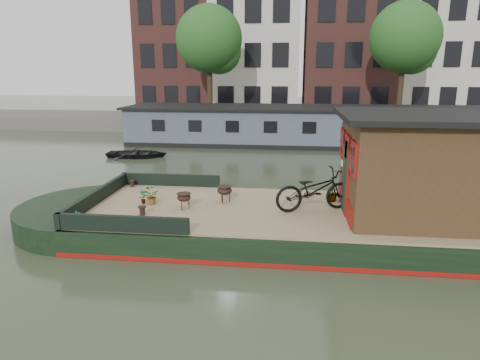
# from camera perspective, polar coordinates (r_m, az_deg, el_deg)

# --- Properties ---
(ground) EXTENTS (120.00, 120.00, 0.00)m
(ground) POSITION_cam_1_polar(r_m,az_deg,el_deg) (11.01, 11.27, -7.30)
(ground) COLOR #2D3522
(ground) RESTS_ON ground
(houseboat_hull) EXTENTS (14.01, 4.02, 0.60)m
(houseboat_hull) POSITION_cam_1_polar(r_m,az_deg,el_deg) (10.88, 4.30, -5.78)
(houseboat_hull) COLOR black
(houseboat_hull) RESTS_ON ground
(houseboat_deck) EXTENTS (11.80, 3.80, 0.05)m
(houseboat_deck) POSITION_cam_1_polar(r_m,az_deg,el_deg) (10.80, 11.43, -4.21)
(houseboat_deck) COLOR #96845C
(houseboat_deck) RESTS_ON houseboat_hull
(bow_bulwark) EXTENTS (3.00, 4.00, 0.35)m
(bow_bulwark) POSITION_cam_1_polar(r_m,az_deg,el_deg) (11.48, -14.64, -2.25)
(bow_bulwark) COLOR black
(bow_bulwark) RESTS_ON houseboat_deck
(cabin) EXTENTS (4.00, 3.50, 2.42)m
(cabin) POSITION_cam_1_polar(r_m,az_deg,el_deg) (10.89, 23.30, 1.88)
(cabin) COLOR black
(cabin) RESTS_ON houseboat_deck
(bicycle) EXTENTS (2.10, 1.35, 1.04)m
(bicycle) POSITION_cam_1_polar(r_m,az_deg,el_deg) (10.66, 9.86, -1.30)
(bicycle) COLOR black
(bicycle) RESTS_ON houseboat_deck
(potted_plant_a) EXTENTS (0.25, 0.23, 0.39)m
(potted_plant_a) POSITION_cam_1_polar(r_m,az_deg,el_deg) (11.40, -12.84, -2.15)
(potted_plant_a) COLOR brown
(potted_plant_a) RESTS_ON houseboat_deck
(potted_plant_c) EXTENTS (0.39, 0.34, 0.43)m
(potted_plant_c) POSITION_cam_1_polar(r_m,az_deg,el_deg) (11.29, -11.84, -2.14)
(potted_plant_c) COLOR maroon
(potted_plant_c) RESTS_ON houseboat_deck
(potted_plant_d) EXTENTS (0.27, 0.27, 0.47)m
(potted_plant_d) POSITION_cam_1_polar(r_m,az_deg,el_deg) (11.55, 12.17, -1.69)
(potted_plant_d) COLOR brown
(potted_plant_d) RESTS_ON houseboat_deck
(potted_plant_e) EXTENTS (0.20, 0.21, 0.34)m
(potted_plant_e) POSITION_cam_1_polar(r_m,az_deg,el_deg) (10.23, -20.86, -4.81)
(potted_plant_e) COLOR brown
(potted_plant_e) RESTS_ON houseboat_deck
(brazier_front) EXTENTS (0.46, 0.46, 0.41)m
(brazier_front) POSITION_cam_1_polar(r_m,az_deg,el_deg) (10.77, -7.48, -2.81)
(brazier_front) COLOR black
(brazier_front) RESTS_ON houseboat_deck
(brazier_rear) EXTENTS (0.41, 0.41, 0.44)m
(brazier_rear) POSITION_cam_1_polar(r_m,az_deg,el_deg) (11.23, -2.07, -1.90)
(brazier_rear) COLOR black
(brazier_rear) RESTS_ON houseboat_deck
(bollard_port) EXTENTS (0.18, 0.18, 0.20)m
(bollard_port) POSITION_cam_1_polar(r_m,az_deg,el_deg) (13.17, -14.18, -0.44)
(bollard_port) COLOR black
(bollard_port) RESTS_ON houseboat_deck
(bollard_stbd) EXTENTS (0.20, 0.20, 0.22)m
(bollard_stbd) POSITION_cam_1_polar(r_m,az_deg,el_deg) (10.52, -12.90, -4.01)
(bollard_stbd) COLOR black
(bollard_stbd) RESTS_ON houseboat_deck
(dinghy) EXTENTS (3.02, 2.26, 0.60)m
(dinghy) POSITION_cam_1_polar(r_m,az_deg,el_deg) (21.16, -13.55, 3.80)
(dinghy) COLOR black
(dinghy) RESTS_ON ground
(far_houseboat) EXTENTS (20.40, 4.40, 2.11)m
(far_houseboat) POSITION_cam_1_polar(r_m,az_deg,el_deg) (24.42, 9.04, 6.97)
(far_houseboat) COLOR #434D5A
(far_houseboat) RESTS_ON ground
(quay) EXTENTS (60.00, 6.00, 0.90)m
(quay) POSITION_cam_1_polar(r_m,az_deg,el_deg) (30.94, 8.60, 7.53)
(quay) COLOR #47443F
(quay) RESTS_ON ground
(townhouse_row) EXTENTS (27.25, 8.00, 16.50)m
(townhouse_row) POSITION_cam_1_polar(r_m,az_deg,el_deg) (37.94, 9.00, 20.00)
(townhouse_row) COLOR brown
(townhouse_row) RESTS_ON ground
(tree_left) EXTENTS (4.40, 4.40, 7.40)m
(tree_left) POSITION_cam_1_polar(r_m,az_deg,el_deg) (29.85, -3.83, 17.88)
(tree_left) COLOR #332316
(tree_left) RESTS_ON quay
(tree_right) EXTENTS (4.40, 4.40, 7.40)m
(tree_right) POSITION_cam_1_polar(r_m,az_deg,el_deg) (30.19, 21.35, 16.94)
(tree_right) COLOR #332316
(tree_right) RESTS_ON quay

